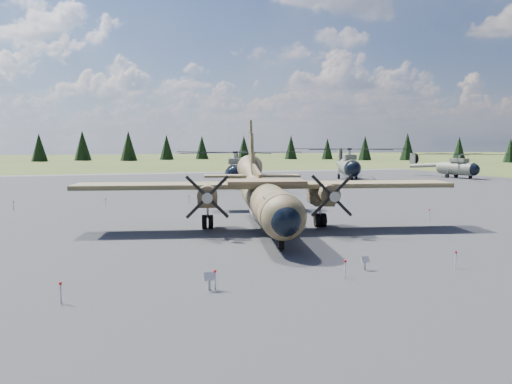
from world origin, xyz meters
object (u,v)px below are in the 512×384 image
object	(u,v)px
helicopter_near	(235,161)
helicopter_mid	(349,157)
helicopter_far	(457,161)
transport_plane	(264,192)

from	to	relation	value
helicopter_near	helicopter_mid	distance (m)	22.43
helicopter_far	helicopter_mid	bearing A→B (deg)	159.53
helicopter_mid	helicopter_far	bearing A→B (deg)	12.03
helicopter_near	helicopter_far	world-z (taller)	helicopter_near
helicopter_near	helicopter_far	size ratio (longest dim) A/B	1.15
transport_plane	helicopter_far	distance (m)	61.57
transport_plane	helicopter_near	distance (m)	34.98
helicopter_near	helicopter_mid	xyz separation A→B (m)	(21.45, 6.53, 0.23)
helicopter_far	transport_plane	bearing A→B (deg)	-154.79
helicopter_near	helicopter_far	bearing A→B (deg)	22.36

